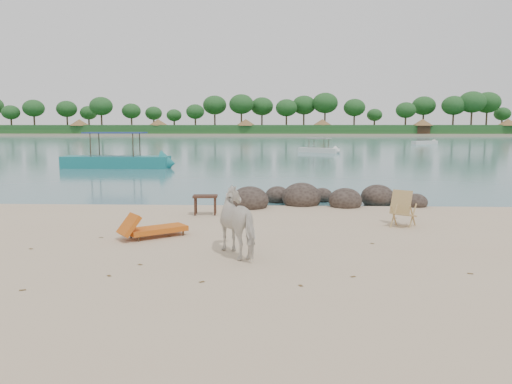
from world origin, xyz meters
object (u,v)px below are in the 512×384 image
cow (242,223)px  lounge_chair (157,227)px  boulders (315,199)px  side_table (205,206)px  boat_near (115,138)px  deck_chair (403,210)px

cow → lounge_chair: cow is taller
boulders → side_table: (-3.39, -2.13, 0.09)m
boulders → cow: (-2.01, -6.66, 0.47)m
boulders → boat_near: boat_near is taller
side_table → boat_near: size_ratio=0.09×
boulders → side_table: boulders is taller
lounge_chair → boulders: bearing=14.4°
lounge_chair → deck_chair: (6.09, 1.46, 0.20)m
cow → lounge_chair: 2.64m
boulders → boat_near: size_ratio=0.83×
boulders → deck_chair: size_ratio=6.99×
boulders → boat_near: (-11.66, 15.39, 1.66)m
cow → side_table: size_ratio=2.24×
boulders → side_table: bearing=-147.9°
lounge_chair → cow: bearing=-73.3°
cow → lounge_chair: bearing=-67.4°
cow → lounge_chair: size_ratio=0.93×
cow → boulders: bearing=-137.6°
deck_chair → side_table: bearing=-159.4°
lounge_chair → deck_chair: size_ratio=1.87×
boulders → side_table: size_ratio=9.00×
deck_chair → lounge_chair: bearing=-130.1°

